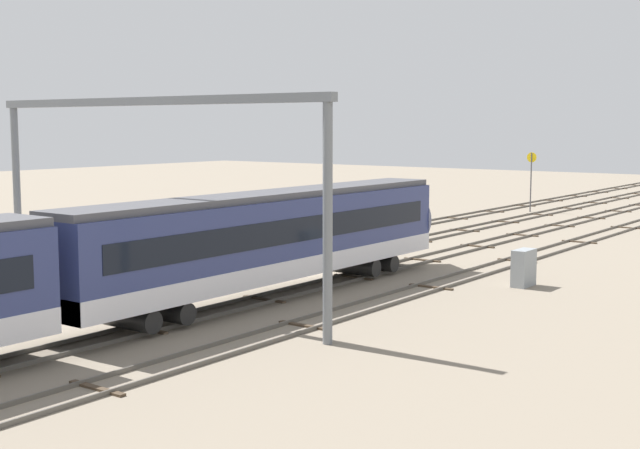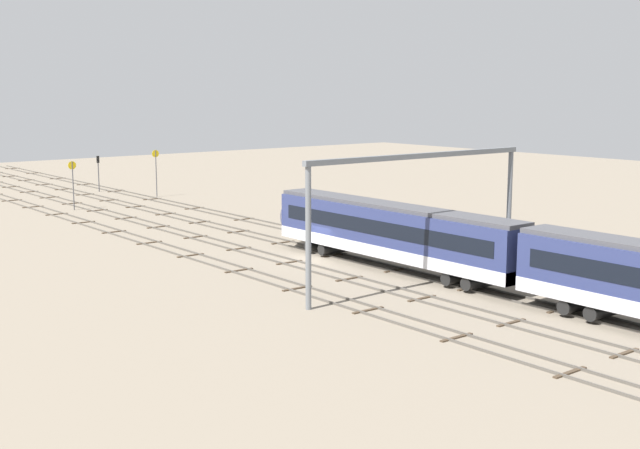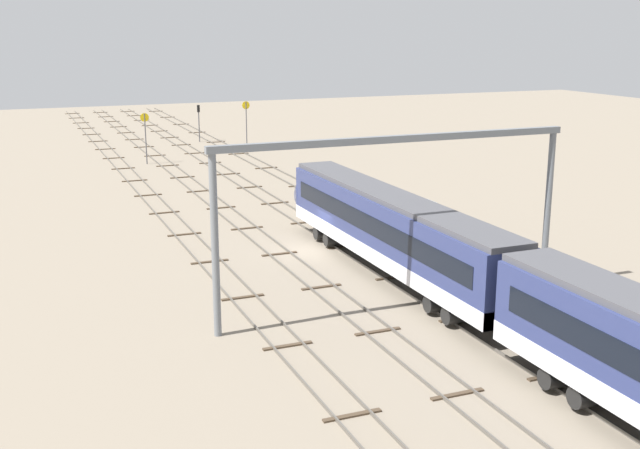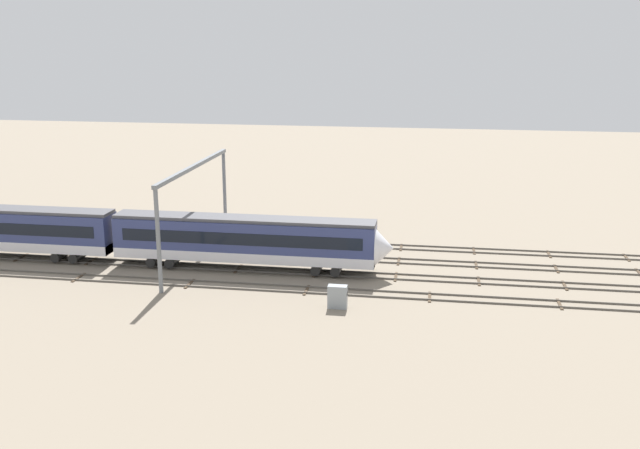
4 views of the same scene
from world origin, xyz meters
name	(u,v)px [view 4 (image 4 of 4)]	position (x,y,z in m)	size (l,w,h in m)	color
ground_plane	(320,265)	(0.00, 0.00, 0.00)	(211.23, 211.23, 0.00)	gray
track_near_foreground	(306,290)	(0.00, -6.99, 0.07)	(195.23, 2.40, 0.16)	#59544C
track_with_train	(316,272)	(0.00, -2.33, 0.07)	(195.23, 2.40, 0.16)	#59544C
track_middle	(324,257)	(0.00, 2.33, 0.07)	(195.23, 2.40, 0.16)	#59544C
track_second_far	(331,244)	(0.00, 6.99, 0.07)	(195.23, 2.40, 0.16)	#59544C
overhead_gantry	(195,188)	(-11.91, 0.13, 6.91)	(0.40, 19.60, 9.18)	slate
relay_cabinet	(337,297)	(3.11, -10.48, 0.93)	(1.54, 0.73, 1.85)	gray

